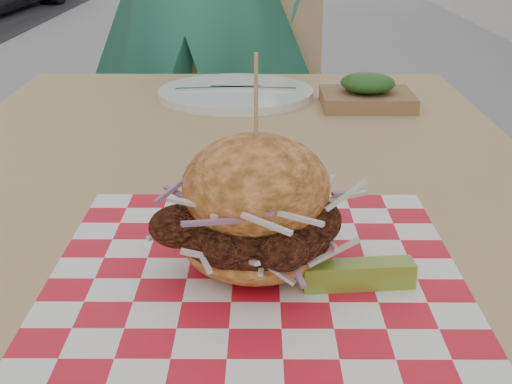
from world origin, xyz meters
TOP-DOWN VIEW (x-y plane):
  - patio_table at (-0.27, 0.05)m, footprint 0.80×1.20m
  - patio_chair at (-0.29, 1.08)m, footprint 0.48×0.49m
  - paper_liner at (-0.23, -0.19)m, footprint 0.36×0.36m
  - sandwich at (-0.23, -0.19)m, footprint 0.17×0.17m
  - pickle_spear at (-0.15, -0.23)m, footprint 0.10×0.03m
  - place_setting at (-0.27, 0.46)m, footprint 0.27×0.27m
  - kraft_tray at (-0.05, 0.39)m, footprint 0.15×0.12m

SIDE VIEW (x-z plane):
  - patio_chair at x=-0.29m, z-range 0.08..1.03m
  - patio_table at x=-0.27m, z-range 0.30..1.05m
  - paper_liner at x=-0.23m, z-range 0.75..0.75m
  - place_setting at x=-0.27m, z-range 0.75..0.77m
  - pickle_spear at x=-0.15m, z-range 0.75..0.77m
  - kraft_tray at x=-0.05m, z-range 0.74..0.80m
  - sandwich at x=-0.23m, z-range 0.71..0.90m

